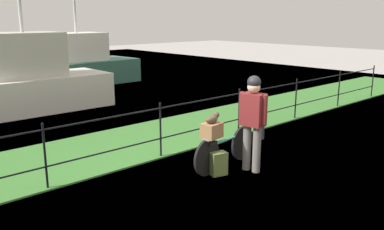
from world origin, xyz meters
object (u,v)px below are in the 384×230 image
(mooring_bollard, at_px, (260,128))
(moored_boat_mid, at_px, (78,66))
(wooden_crate, at_px, (212,130))
(backpack_on_paving, at_px, (218,164))
(cyclist_person, at_px, (253,115))
(bicycle_main, at_px, (225,149))
(terrier_dog, at_px, (213,118))
(moored_boat_far, at_px, (27,83))

(mooring_bollard, bearing_deg, moored_boat_mid, 86.31)
(wooden_crate, bearing_deg, backpack_on_paving, -70.00)
(cyclist_person, bearing_deg, wooden_crate, 148.43)
(wooden_crate, distance_m, moored_boat_mid, 10.79)
(backpack_on_paving, relative_size, moored_boat_mid, 0.08)
(bicycle_main, height_order, backpack_on_paving, bicycle_main)
(moored_boat_mid, bearing_deg, terrier_dog, -105.43)
(moored_boat_mid, bearing_deg, bicycle_main, -103.61)
(bicycle_main, relative_size, terrier_dog, 5.28)
(bicycle_main, distance_m, cyclist_person, 0.82)
(backpack_on_paving, bearing_deg, cyclist_person, 171.08)
(cyclist_person, bearing_deg, terrier_dog, 147.15)
(bicycle_main, relative_size, backpack_on_paving, 4.25)
(moored_boat_mid, distance_m, moored_boat_far, 4.75)
(terrier_dog, distance_m, cyclist_person, 0.70)
(cyclist_person, distance_m, backpack_on_paving, 1.01)
(cyclist_person, xyz_separation_m, mooring_bollard, (1.66, 1.12, -0.75))
(wooden_crate, xyz_separation_m, moored_boat_far, (-0.43, 7.00, 0.03))
(wooden_crate, distance_m, backpack_on_paving, 0.59)
(cyclist_person, height_order, moored_boat_mid, moored_boat_mid)
(terrier_dog, xyz_separation_m, backpack_on_paving, (0.02, -0.13, -0.77))
(cyclist_person, bearing_deg, moored_boat_far, 98.06)
(bicycle_main, xyz_separation_m, moored_boat_mid, (2.50, 10.34, 0.40))
(backpack_on_paving, xyz_separation_m, mooring_bollard, (2.22, 0.87, 0.05))
(cyclist_person, relative_size, moored_boat_mid, 0.35)
(terrier_dog, relative_size, mooring_bollard, 0.64)
(terrier_dog, relative_size, backpack_on_paving, 0.80)
(bicycle_main, bearing_deg, moored_boat_mid, 76.39)
(backpack_on_paving, height_order, moored_boat_far, moored_boat_far)
(terrier_dog, xyz_separation_m, moored_boat_mid, (2.87, 10.39, -0.23))
(wooden_crate, relative_size, mooring_bollard, 0.66)
(wooden_crate, distance_m, moored_boat_far, 7.01)
(backpack_on_paving, bearing_deg, terrier_dog, -65.75)
(wooden_crate, height_order, cyclist_person, cyclist_person)
(terrier_dog, relative_size, cyclist_person, 0.19)
(moored_boat_mid, relative_size, moored_boat_far, 1.05)
(terrier_dog, distance_m, moored_boat_mid, 10.78)
(wooden_crate, xyz_separation_m, moored_boat_mid, (2.89, 10.39, -0.03))
(terrier_dog, bearing_deg, moored_boat_mid, 74.57)
(backpack_on_paving, xyz_separation_m, moored_boat_mid, (2.85, 10.52, 0.54))
(mooring_bollard, bearing_deg, cyclist_person, -145.88)
(bicycle_main, relative_size, moored_boat_far, 0.37)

